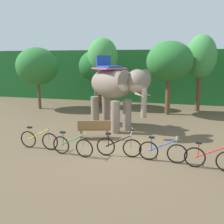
% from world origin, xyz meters
% --- Properties ---
extents(ground_plane, '(80.00, 80.00, 0.00)m').
position_xyz_m(ground_plane, '(0.00, 0.00, 0.00)').
color(ground_plane, brown).
extents(foliage_hedge, '(36.00, 6.00, 4.34)m').
position_xyz_m(foliage_hedge, '(0.00, 14.05, 2.17)').
color(foliage_hedge, '#1E6028').
rests_on(foliage_hedge, ground).
extents(tree_left, '(2.97, 2.97, 4.42)m').
position_xyz_m(tree_left, '(-7.52, 6.66, 3.08)').
color(tree_left, brown).
rests_on(tree_left, ground).
extents(tree_center, '(2.98, 2.98, 4.34)m').
position_xyz_m(tree_center, '(-3.48, 8.48, 3.08)').
color(tree_center, brown).
rests_on(tree_center, ground).
extents(tree_center_right, '(2.19, 2.19, 5.09)m').
position_xyz_m(tree_center_right, '(-3.01, 7.89, 3.67)').
color(tree_center_right, brown).
rests_on(tree_center_right, ground).
extents(tree_right, '(2.95, 2.95, 4.73)m').
position_xyz_m(tree_right, '(1.69, 7.09, 3.43)').
color(tree_right, brown).
rests_on(tree_right, ground).
extents(tree_far_left, '(2.03, 2.03, 5.22)m').
position_xyz_m(tree_far_left, '(3.70, 8.62, 3.70)').
color(tree_far_left, brown).
rests_on(tree_far_left, ground).
extents(elephant, '(3.90, 3.44, 3.78)m').
position_xyz_m(elephant, '(-0.88, 2.80, 2.20)').
color(elephant, gray).
rests_on(elephant, ground).
extents(bike_yellow, '(1.71, 0.52, 0.92)m').
position_xyz_m(bike_yellow, '(-3.16, -0.81, 0.39)').
color(bike_yellow, black).
rests_on(bike_yellow, ground).
extents(bike_green, '(1.71, 0.52, 0.92)m').
position_xyz_m(bike_green, '(-1.54, -1.15, 0.39)').
color(bike_green, black).
rests_on(bike_green, ground).
extents(bike_black, '(1.71, 0.52, 0.92)m').
position_xyz_m(bike_black, '(0.18, -0.79, 0.39)').
color(bike_black, black).
rests_on(bike_black, ground).
extents(bike_blue, '(1.71, 0.52, 0.92)m').
position_xyz_m(bike_blue, '(1.79, -0.88, 0.39)').
color(bike_blue, black).
rests_on(bike_blue, ground).
extents(bike_red, '(1.70, 0.52, 0.92)m').
position_xyz_m(bike_red, '(3.37, -1.13, 0.39)').
color(bike_red, black).
rests_on(bike_red, ground).
extents(wooden_bench, '(1.55, 0.85, 0.89)m').
position_xyz_m(wooden_bench, '(-1.37, 0.97, 0.48)').
color(wooden_bench, brown).
rests_on(wooden_bench, ground).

